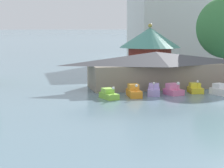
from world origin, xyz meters
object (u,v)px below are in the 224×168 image
object	(u,v)px
pedal_boat_orange	(134,92)
pedal_boat_pink	(173,90)
pedal_boat_lime	(109,94)
background_building_block	(200,22)
pedal_boat_lavender	(154,90)
pedal_boat_white	(221,90)
boathouse	(156,69)
pedal_boat_yellow	(195,89)
green_roof_pavilion	(150,46)

from	to	relation	value
pedal_boat_orange	pedal_boat_pink	bearing A→B (deg)	95.87
pedal_boat_lime	background_building_block	xyz separation A→B (m)	(32.31, 43.85, 8.75)
pedal_boat_lavender	pedal_boat_pink	size ratio (longest dim) A/B	1.26
pedal_boat_lime	pedal_boat_orange	distance (m)	3.21
background_building_block	pedal_boat_white	bearing A→B (deg)	-112.74
pedal_boat_white	boathouse	world-z (taller)	boathouse
pedal_boat_white	background_building_block	distance (m)	48.94
pedal_boat_orange	pedal_boat_pink	world-z (taller)	pedal_boat_pink
pedal_boat_lavender	background_building_block	world-z (taller)	background_building_block
pedal_boat_lime	pedal_boat_yellow	size ratio (longest dim) A/B	1.21
pedal_boat_white	green_roof_pavilion	xyz separation A→B (m)	(-1.08, 23.36, 4.12)
pedal_boat_orange	boathouse	distance (m)	8.04
boathouse	background_building_block	xyz separation A→B (m)	(24.31, 37.14, 6.70)
pedal_boat_lavender	background_building_block	size ratio (longest dim) A/B	0.10
pedal_boat_lavender	green_roof_pavilion	size ratio (longest dim) A/B	0.30
pedal_boat_yellow	background_building_block	size ratio (longest dim) A/B	0.07
pedal_boat_orange	pedal_boat_yellow	distance (m)	8.22
pedal_boat_pink	background_building_block	size ratio (longest dim) A/B	0.08
boathouse	background_building_block	size ratio (longest dim) A/B	0.57
pedal_boat_white	background_building_block	size ratio (longest dim) A/B	0.09
pedal_boat_orange	pedal_boat_white	xyz separation A→B (m)	(10.54, -1.16, -0.03)
pedal_boat_lavender	pedal_boat_white	distance (m)	8.06
pedal_boat_lavender	boathouse	world-z (taller)	boathouse
pedal_boat_white	green_roof_pavilion	bearing A→B (deg)	162.72
pedal_boat_lavender	background_building_block	bearing A→B (deg)	168.03
pedal_boat_lavender	boathouse	xyz separation A→B (m)	(2.16, 5.50, 1.97)
pedal_boat_lavender	green_roof_pavilion	xyz separation A→B (m)	(6.78, 21.58, 4.12)
boathouse	green_roof_pavilion	world-z (taller)	green_roof_pavilion
pedal_boat_lime	background_building_block	distance (m)	55.17
pedal_boat_orange	background_building_block	distance (m)	52.88
pedal_boat_lavender	green_roof_pavilion	distance (m)	22.99
pedal_boat_yellow	green_roof_pavilion	xyz separation A→B (m)	(1.29, 21.34, 4.18)
pedal_boat_orange	pedal_boat_yellow	bearing A→B (deg)	99.58
green_roof_pavilion	background_building_block	distance (m)	29.20
pedal_boat_orange	green_roof_pavilion	distance (m)	24.47
pedal_boat_yellow	boathouse	world-z (taller)	boathouse
pedal_boat_orange	pedal_boat_lime	bearing A→B (deg)	-75.77
pedal_boat_white	pedal_boat_yellow	bearing A→B (deg)	-150.42
pedal_boat_white	green_roof_pavilion	size ratio (longest dim) A/B	0.27
pedal_boat_orange	pedal_boat_pink	distance (m)	5.02
pedal_boat_lime	green_roof_pavilion	xyz separation A→B (m)	(12.61, 22.79, 4.19)
pedal_boat_lime	pedal_boat_lavender	size ratio (longest dim) A/B	0.93
pedal_boat_pink	green_roof_pavilion	xyz separation A→B (m)	(4.45, 22.00, 4.12)
pedal_boat_lime	background_building_block	size ratio (longest dim) A/B	0.09
pedal_boat_lavender	boathouse	size ratio (longest dim) A/B	0.17
pedal_boat_pink	pedal_boat_white	size ratio (longest dim) A/B	0.88
pedal_boat_lavender	pedal_boat_white	xyz separation A→B (m)	(7.86, -1.78, 0.00)
pedal_boat_yellow	background_building_block	distance (m)	48.11
pedal_boat_yellow	pedal_boat_white	world-z (taller)	pedal_boat_yellow
pedal_boat_yellow	boathouse	xyz separation A→B (m)	(-3.33, 5.26, 2.03)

